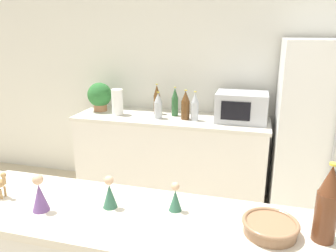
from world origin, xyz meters
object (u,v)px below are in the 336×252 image
potted_plant (100,96)px  back_bottle_3 (185,105)px  microwave (241,107)px  wise_man_figurine_blue (110,194)px  wise_man_figurine_purple (40,195)px  back_bottle_4 (158,106)px  refrigerator (331,136)px  wine_bottle (327,204)px  paper_towel_roll (117,102)px  back_bottle_0 (157,100)px  back_bottle_2 (195,107)px  fruit_bowl (270,226)px  wise_man_figurine_crimson (175,198)px  back_bottle_1 (175,102)px

potted_plant → back_bottle_3: potted_plant is taller
microwave → potted_plant: bearing=179.1°
wise_man_figurine_blue → wise_man_figurine_purple: 0.29m
wise_man_figurine_blue → wise_man_figurine_purple: wise_man_figurine_purple is taller
back_bottle_4 → refrigerator: bearing=1.0°
wine_bottle → potted_plant: bearing=133.3°
refrigerator → paper_towel_roll: size_ratio=6.35×
paper_towel_roll → microwave: size_ratio=0.55×
refrigerator → wise_man_figurine_blue: (-1.25, -1.90, 0.24)m
back_bottle_0 → wise_man_figurine_purple: bearing=-86.2°
back_bottle_2 → wine_bottle: size_ratio=0.94×
potted_plant → microwave: size_ratio=0.64×
fruit_bowl → back_bottle_3: bearing=111.1°
back_bottle_0 → back_bottle_3: (0.33, -0.13, -0.01)m
wise_man_figurine_crimson → wise_man_figurine_purple: bearing=-164.8°
potted_plant → back_bottle_3: bearing=-5.7°
back_bottle_0 → back_bottle_1: bearing=-7.8°
wise_man_figurine_purple → wise_man_figurine_blue: bearing=20.3°
paper_towel_roll → back_bottle_4: 0.45m
refrigerator → microwave: refrigerator is taller
paper_towel_roll → back_bottle_3: 0.72m
fruit_bowl → wise_man_figurine_blue: 0.66m
back_bottle_2 → back_bottle_3: (-0.10, 0.02, 0.00)m
back_bottle_0 → wine_bottle: bearing=-58.4°
refrigerator → back_bottle_4: refrigerator is taller
refrigerator → fruit_bowl: bearing=-107.1°
refrigerator → wise_man_figurine_crimson: bearing=-117.8°
back_bottle_1 → wine_bottle: (1.06, -2.02, 0.12)m
back_bottle_1 → wise_man_figurine_crimson: size_ratio=2.29×
refrigerator → back_bottle_3: 1.35m
microwave → wise_man_figurine_blue: (-0.45, -1.98, 0.04)m
wise_man_figurine_crimson → back_bottle_4: bearing=109.0°
potted_plant → wise_man_figurine_crimson: 2.36m
wise_man_figurine_blue → wise_man_figurine_purple: (-0.27, -0.10, 0.01)m
wise_man_figurine_purple → back_bottle_0: bearing=93.8°
back_bottle_3 → back_bottle_2: bearing=-10.3°
wise_man_figurine_crimson → wise_man_figurine_purple: size_ratio=0.78×
back_bottle_3 → wise_man_figurine_purple: 2.02m
potted_plant → microwave: bearing=-0.9°
back_bottle_1 → back_bottle_2: 0.26m
paper_towel_roll → wine_bottle: 2.53m
microwave → back_bottle_1: back_bottle_1 is taller
refrigerator → potted_plant: 2.31m
potted_plant → microwave: (1.50, -0.02, -0.03)m
back_bottle_0 → back_bottle_1: (0.20, -0.03, -0.01)m
paper_towel_roll → wine_bottle: bearing=-49.2°
back_bottle_2 → wise_man_figurine_crimson: bearing=-81.9°
wise_man_figurine_purple → back_bottle_2: bearing=81.7°
wine_bottle → wise_man_figurine_purple: 1.13m
wise_man_figurine_purple → microwave: bearing=70.8°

